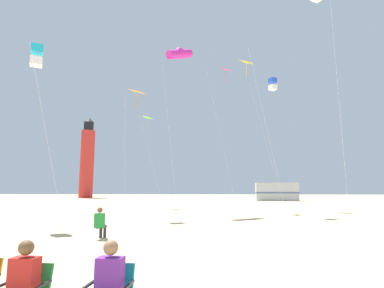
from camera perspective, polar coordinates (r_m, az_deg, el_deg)
The scene contains 13 objects.
ground at distance 8.15m, azimuth -16.25°, elevation -20.81°, with size 200.00×200.00×0.00m, color #CCB584.
spectator_green_chair at distance 4.89m, azimuth -28.86°, elevation -21.57°, with size 0.35×0.51×1.16m.
spectator_teal_chair at distance 4.50m, azimuth -15.16°, elevation -23.52°, with size 0.35×0.51×1.16m.
kite_flyer_standing at distance 12.41m, azimuth -16.32°, elevation -13.47°, with size 0.35×0.52×1.16m.
kite_box_blue at distance 31.17m, azimuth 14.44°, elevation 10.45°, with size 2.67×2.67×12.25m.
kite_tube_magenta at distance 26.18m, azimuth -2.29°, elevation 16.07°, with size 2.56×2.64×13.28m.
kite_diamond_lime at distance 33.24m, azimuth -8.07°, elevation 4.15°, with size 2.54×2.54×9.47m.
kite_diamond_gold at distance 25.52m, azimuth 10.14°, elevation 13.36°, with size 3.23×3.23×11.92m.
kite_diamond_rainbow at distance 28.94m, azimuth 6.05°, elevation 12.24°, with size 2.47×2.40×12.74m.
kite_diamond_orange at distance 21.34m, azimuth -10.16°, elevation 8.56°, with size 1.50×1.50×8.44m.
kite_box_cyan at distance 19.31m, azimuth -26.39°, elevation 14.15°, with size 2.08×2.29×9.48m.
lighthouse_distant at distance 68.90m, azimuth -18.53°, elevation -2.75°, with size 2.80×2.80×16.80m.
rv_van_silver at distance 51.34m, azimuth 15.12°, elevation -8.39°, with size 6.54×2.63×2.80m.
Camera 1 is at (2.69, -7.47, 1.82)m, focal length 29.34 mm.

